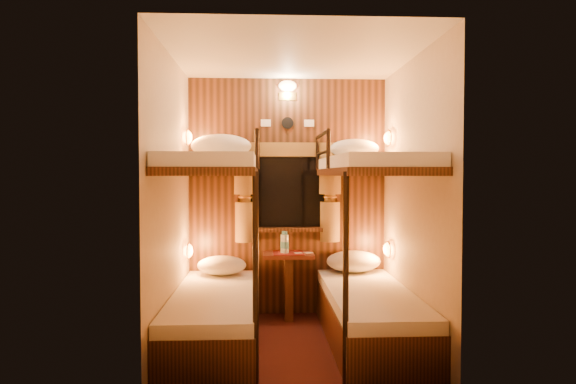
{
  "coord_description": "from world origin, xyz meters",
  "views": [
    {
      "loc": [
        -0.25,
        -4.2,
        1.43
      ],
      "look_at": [
        -0.04,
        0.15,
        1.28
      ],
      "focal_mm": 32.0,
      "sensor_mm": 36.0,
      "label": 1
    }
  ],
  "objects": [
    {
      "name": "bunk_right",
      "position": [
        0.65,
        0.07,
        0.56
      ],
      "size": [
        0.72,
        1.9,
        1.82
      ],
      "color": "black",
      "rests_on": "floor"
    },
    {
      "name": "reading_lamps",
      "position": [
        -0.0,
        0.7,
        1.24
      ],
      "size": [
        2.0,
        0.2,
        1.25
      ],
      "color": "orange",
      "rests_on": "wall_left"
    },
    {
      "name": "bottle_right",
      "position": [
        -0.03,
        0.82,
        0.74
      ],
      "size": [
        0.06,
        0.06,
        0.22
      ],
      "rotation": [
        0.0,
        0.0,
        0.03
      ],
      "color": "#99BFE5",
      "rests_on": "table"
    },
    {
      "name": "pillow_upper_right",
      "position": [
        0.65,
        0.82,
        1.68
      ],
      "size": [
        0.49,
        0.35,
        0.19
      ],
      "primitive_type": "ellipsoid",
      "color": "silver",
      "rests_on": "bunk_right"
    },
    {
      "name": "curtains",
      "position": [
        0.0,
        0.97,
        1.26
      ],
      "size": [
        1.1,
        0.22,
        1.0
      ],
      "color": "olive",
      "rests_on": "back_panel"
    },
    {
      "name": "bottle_left",
      "position": [
        -0.05,
        0.84,
        0.74
      ],
      "size": [
        0.06,
        0.06,
        0.22
      ],
      "rotation": [
        0.0,
        0.0,
        -0.09
      ],
      "color": "#99BFE5",
      "rests_on": "table"
    },
    {
      "name": "sachet_b",
      "position": [
        0.1,
        0.82,
        0.65
      ],
      "size": [
        0.09,
        0.08,
        0.01
      ],
      "primitive_type": "cube",
      "rotation": [
        0.0,
        0.0,
        0.29
      ],
      "color": "silver",
      "rests_on": "table"
    },
    {
      "name": "pillow_upper_left",
      "position": [
        -0.65,
        0.74,
        1.7
      ],
      "size": [
        0.58,
        0.41,
        0.23
      ],
      "primitive_type": "ellipsoid",
      "color": "silver",
      "rests_on": "bunk_left"
    },
    {
      "name": "back_panel",
      "position": [
        0.0,
        1.04,
        1.2
      ],
      "size": [
        2.0,
        0.03,
        2.4
      ],
      "primitive_type": "cube",
      "color": "black",
      "rests_on": "floor"
    },
    {
      "name": "pillow_lower_right",
      "position": [
        0.65,
        0.84,
        0.56
      ],
      "size": [
        0.54,
        0.39,
        0.21
      ],
      "primitive_type": "ellipsoid",
      "color": "silver",
      "rests_on": "bunk_right"
    },
    {
      "name": "back_fixtures",
      "position": [
        0.0,
        1.0,
        2.25
      ],
      "size": [
        0.54,
        0.09,
        0.48
      ],
      "color": "black",
      "rests_on": "back_panel"
    },
    {
      "name": "sachet_a",
      "position": [
        0.2,
        0.84,
        0.65
      ],
      "size": [
        0.09,
        0.08,
        0.01
      ],
      "primitive_type": "cube",
      "rotation": [
        0.0,
        0.0,
        0.4
      ],
      "color": "silver",
      "rests_on": "table"
    },
    {
      "name": "window",
      "position": [
        0.0,
        1.0,
        1.18
      ],
      "size": [
        1.0,
        0.12,
        0.79
      ],
      "color": "black",
      "rests_on": "back_panel"
    },
    {
      "name": "bunk_left",
      "position": [
        -0.65,
        0.07,
        0.56
      ],
      "size": [
        0.72,
        1.9,
        1.82
      ],
      "color": "black",
      "rests_on": "floor"
    },
    {
      "name": "wall_back",
      "position": [
        0.0,
        1.05,
        1.2
      ],
      "size": [
        2.4,
        0.0,
        2.4
      ],
      "primitive_type": "plane",
      "rotation": [
        1.57,
        0.0,
        0.0
      ],
      "color": "#C6B293",
      "rests_on": "floor"
    },
    {
      "name": "wall_left",
      "position": [
        -1.0,
        0.0,
        1.2
      ],
      "size": [
        0.0,
        2.4,
        2.4
      ],
      "primitive_type": "plane",
      "rotation": [
        1.57,
        0.0,
        1.57
      ],
      "color": "#C6B293",
      "rests_on": "floor"
    },
    {
      "name": "wall_front",
      "position": [
        0.0,
        -1.05,
        1.2
      ],
      "size": [
        2.4,
        0.0,
        2.4
      ],
      "primitive_type": "plane",
      "rotation": [
        -1.57,
        0.0,
        0.0
      ],
      "color": "#C6B293",
      "rests_on": "floor"
    },
    {
      "name": "floor",
      "position": [
        0.0,
        0.0,
        0.0
      ],
      "size": [
        2.1,
        2.1,
        0.0
      ],
      "primitive_type": "plane",
      "color": "#34100E",
      "rests_on": "ground"
    },
    {
      "name": "ceiling",
      "position": [
        0.0,
        0.0,
        2.4
      ],
      "size": [
        2.1,
        2.1,
        0.0
      ],
      "primitive_type": "plane",
      "rotation": [
        3.14,
        0.0,
        0.0
      ],
      "color": "silver",
      "rests_on": "wall_back"
    },
    {
      "name": "table",
      "position": [
        0.0,
        0.85,
        0.41
      ],
      "size": [
        0.5,
        0.34,
        0.66
      ],
      "color": "#551D13",
      "rests_on": "floor"
    },
    {
      "name": "wall_right",
      "position": [
        1.0,
        0.0,
        1.2
      ],
      "size": [
        0.0,
        2.4,
        2.4
      ],
      "primitive_type": "plane",
      "rotation": [
        1.57,
        0.0,
        -1.57
      ],
      "color": "#C6B293",
      "rests_on": "floor"
    },
    {
      "name": "pillow_lower_left",
      "position": [
        -0.65,
        0.76,
        0.55
      ],
      "size": [
        0.47,
        0.34,
        0.19
      ],
      "primitive_type": "ellipsoid",
      "color": "silver",
      "rests_on": "bunk_left"
    }
  ]
}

